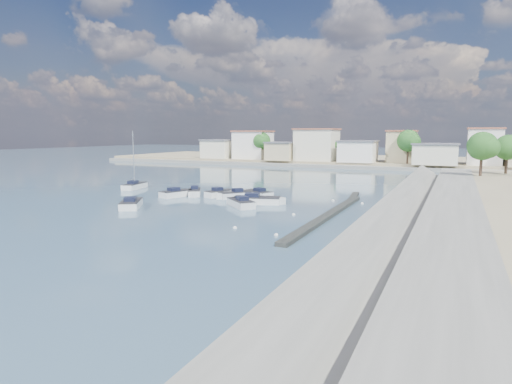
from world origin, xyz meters
TOP-DOWN VIEW (x-y plane):
  - ground at (0.00, 40.00)m, footprint 400.00×400.00m
  - seawall_walkway at (18.50, 13.00)m, footprint 5.00×90.00m
  - breakwater at (6.90, 12.69)m, footprint 2.00×31.02m
  - far_shore_land at (0.00, 92.00)m, footprint 160.00×40.00m
  - far_shore_quay at (0.00, 71.00)m, footprint 160.00×2.50m
  - far_town at (10.71, 76.92)m, footprint 113.01×12.80m
  - shore_trees at (8.34, 68.11)m, footprint 74.56×38.32m
  - motorboat_a at (-15.16, 6.09)m, footprint 4.36×5.30m
  - motorboat_b at (-15.26, 15.34)m, footprint 3.23×5.12m
  - motorboat_c at (-4.08, 11.87)m, footprint 4.77×4.57m
  - motorboat_d at (-7.77, 17.06)m, footprint 3.83×4.29m
  - motorboat_e at (-10.10, 17.95)m, footprint 3.03×4.62m
  - motorboat_f at (-5.62, 19.57)m, footprint 4.96×3.49m
  - motorboat_g at (-13.73, 17.00)m, footprint 3.41×4.32m
  - motorboat_h at (-2.83, 14.56)m, footprint 6.38×3.77m
  - sailboat at (-26.20, 19.53)m, footprint 2.88×5.83m
  - mooring_buoys at (5.76, 12.49)m, footprint 11.02×24.50m

SIDE VIEW (x-z plane):
  - ground at x=0.00m, z-range 0.00..0.00m
  - mooring_buoys at x=5.76m, z-range -0.13..0.23m
  - breakwater at x=6.90m, z-range 0.00..0.35m
  - motorboat_d at x=-7.77m, z-range -0.36..1.12m
  - motorboat_b at x=-15.26m, z-range -0.36..1.12m
  - motorboat_f at x=-5.62m, z-range -0.36..1.12m
  - motorboat_e at x=-10.10m, z-range -0.36..1.12m
  - motorboat_h at x=-2.83m, z-range -0.36..1.12m
  - motorboat_a at x=-15.16m, z-range -0.36..1.12m
  - motorboat_c at x=-4.08m, z-range -0.36..1.12m
  - motorboat_g at x=-13.73m, z-range -0.36..1.12m
  - far_shore_quay at x=0.00m, z-range 0.00..0.80m
  - sailboat at x=-26.20m, z-range -4.08..4.92m
  - far_shore_land at x=0.00m, z-range 0.00..1.40m
  - seawall_walkway at x=18.50m, z-range 0.00..1.80m
  - far_town at x=10.71m, z-range 0.76..9.11m
  - shore_trees at x=8.34m, z-range 2.26..10.18m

